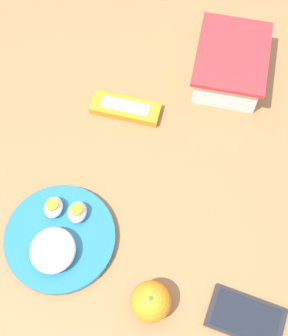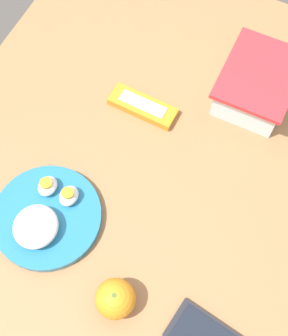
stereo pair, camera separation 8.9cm
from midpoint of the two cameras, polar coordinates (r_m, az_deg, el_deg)
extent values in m
plane|color=#4C4742|center=(1.66, -0.82, -10.62)|extent=(10.00, 10.00, 0.00)
cube|color=#996B42|center=(0.95, -1.41, 0.28)|extent=(1.02, 0.89, 0.03)
cylinder|color=brown|center=(1.58, -11.59, 11.68)|extent=(0.06, 0.06, 0.74)
cube|color=white|center=(1.02, 7.90, 12.01)|extent=(0.17, 0.13, 0.07)
cube|color=beige|center=(1.03, 7.78, 11.46)|extent=(0.16, 0.12, 0.04)
cube|color=red|center=(0.99, 8.20, 13.38)|extent=(0.19, 0.15, 0.01)
ellipsoid|color=tan|center=(1.02, 8.01, 11.86)|extent=(0.06, 0.04, 0.02)
sphere|color=orange|center=(0.82, -2.39, -16.31)|extent=(0.07, 0.07, 0.07)
cylinder|color=#4C662D|center=(0.79, -2.49, -15.98)|extent=(0.01, 0.01, 0.00)
cylinder|color=teal|center=(0.89, -13.05, -8.66)|extent=(0.20, 0.20, 0.02)
ellipsoid|color=white|center=(0.86, -14.04, -10.04)|extent=(0.08, 0.08, 0.04)
ellipsoid|color=white|center=(0.89, -13.84, -5.02)|extent=(0.04, 0.03, 0.03)
cylinder|color=#F4A823|center=(0.87, -14.06, -4.68)|extent=(0.02, 0.02, 0.01)
ellipsoid|color=white|center=(0.88, -11.03, -5.65)|extent=(0.04, 0.03, 0.03)
cylinder|color=#F4A823|center=(0.86, -11.20, -5.32)|extent=(0.02, 0.02, 0.01)
cube|color=orange|center=(0.98, -4.87, 6.97)|extent=(0.05, 0.15, 0.02)
cube|color=white|center=(0.98, -4.92, 7.28)|extent=(0.03, 0.10, 0.00)
cube|color=#232328|center=(0.86, 9.26, -17.93)|extent=(0.09, 0.14, 0.01)
cube|color=black|center=(0.85, 9.32, -17.88)|extent=(0.08, 0.12, 0.00)
camera|label=1|loc=(0.04, -92.88, -6.32)|focal=50.00mm
camera|label=2|loc=(0.04, 87.12, 6.32)|focal=50.00mm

